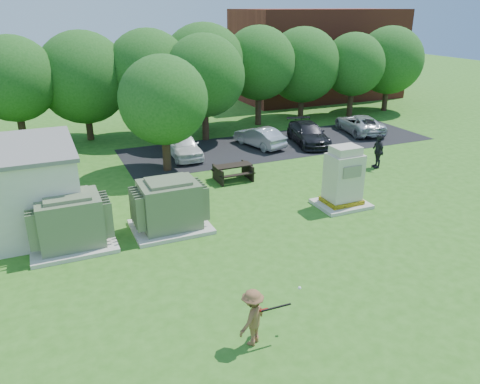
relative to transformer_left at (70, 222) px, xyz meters
name	(u,v)px	position (x,y,z in m)	size (l,w,h in m)	color
ground	(287,267)	(6.50, -4.50, -0.97)	(120.00, 120.00, 0.00)	#2D6619
brick_building	(317,54)	(24.50, 22.50, 3.03)	(15.00, 8.00, 8.00)	maroon
parking_strip	(280,144)	(13.50, 9.00, -0.96)	(20.00, 6.00, 0.01)	#232326
transformer_left	(70,222)	(0.00, 0.00, 0.00)	(3.00, 2.40, 2.07)	beige
transformer_right	(170,206)	(3.70, 0.00, 0.00)	(3.00, 2.40, 2.07)	beige
generator_cabinet	(343,180)	(11.28, -0.81, 0.22)	(2.24, 1.83, 2.73)	beige
picnic_table	(233,171)	(8.15, 4.15, -0.47)	(1.89, 1.42, 0.81)	black
batter	(252,317)	(3.80, -7.48, -0.17)	(1.03, 0.59, 1.60)	brown
person_by_generator	(337,178)	(11.91, 0.50, -0.21)	(0.55, 0.36, 1.51)	black
person_walking_right	(378,151)	(16.14, 2.83, -0.04)	(1.09, 0.45, 1.86)	black
car_white	(183,145)	(7.01, 8.97, -0.28)	(1.62, 4.03, 1.37)	white
car_silver_a	(260,137)	(12.04, 9.09, -0.35)	(1.32, 3.79, 1.25)	#BBBCC1
car_dark	(308,134)	(15.18, 8.44, -0.31)	(1.85, 4.56, 1.32)	black
car_silver_b	(359,124)	(19.90, 9.42, -0.34)	(2.10, 4.55, 1.26)	silver
batting_equipment	(278,305)	(4.46, -7.60, 0.11)	(1.34, 0.37, 0.27)	black
tree_row	(176,73)	(8.25, 14.00, 3.18)	(41.30, 13.30, 7.30)	#47301E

